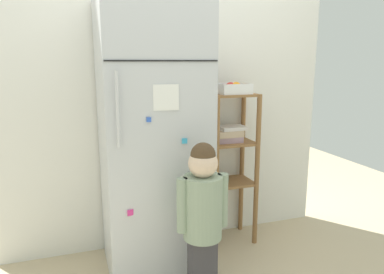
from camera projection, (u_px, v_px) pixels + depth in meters
The scene contains 6 objects.
ground_plane at pixel (184, 258), 2.60m from camera, with size 6.00×6.00×0.00m, color tan.
kitchen_wall_back at pixel (169, 95), 2.68m from camera, with size 2.51×0.03×2.26m, color silver.
refrigerator at pixel (154, 139), 2.38m from camera, with size 0.66×0.61×1.76m.
child_standing at pixel (203, 207), 2.06m from camera, with size 0.30×0.23×0.95m.
pantry_shelf_unit at pixel (230, 152), 2.75m from camera, with size 0.36×0.28×1.15m.
fruit_bin at pixel (234, 89), 2.64m from camera, with size 0.23×0.20×0.08m.
Camera 1 is at (-0.71, -2.26, 1.38)m, focal length 34.12 mm.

